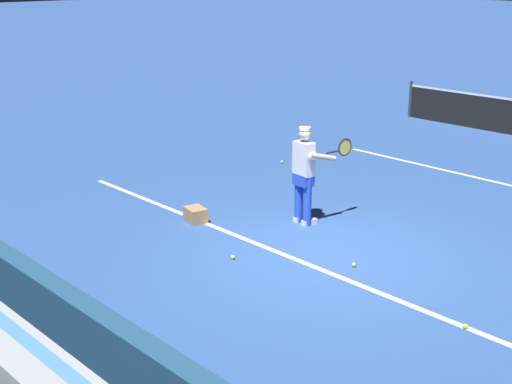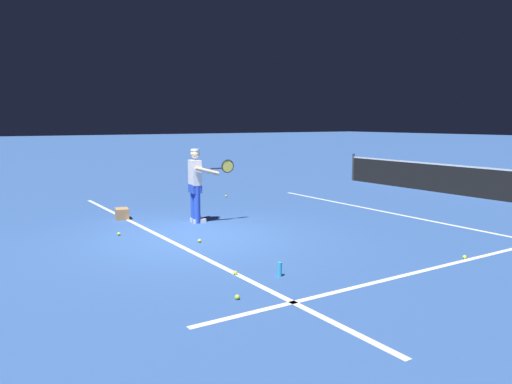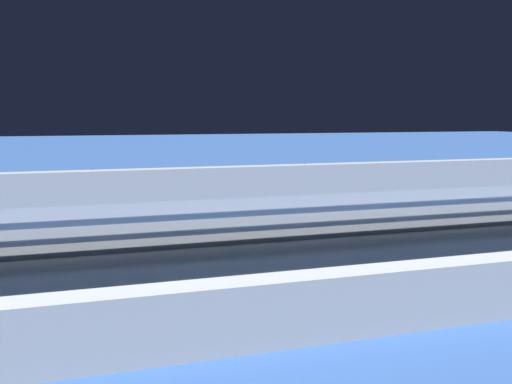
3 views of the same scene
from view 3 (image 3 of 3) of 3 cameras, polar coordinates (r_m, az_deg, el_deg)
ground_plane at (r=16.46m, az=0.21°, el=-4.00°), size 160.00×160.00×0.00m
court_baseline_white at (r=15.99m, az=0.71°, el=-4.37°), size 12.00×0.10×0.01m
court_sideline_white at (r=21.54m, az=7.78°, el=-1.03°), size 0.10×12.00×0.01m
court_service_line_white at (r=21.70m, az=-3.83°, el=-0.89°), size 8.22×0.10×0.01m
back_wall_sponsor_board at (r=12.02m, az=6.51°, el=-6.18°), size 26.46×0.25×1.10m
bleacher_stand at (r=10.02m, az=11.40°, el=-8.11°), size 25.14×3.20×3.40m
tennis_player at (r=16.73m, az=-4.85°, el=-0.71°), size 0.63×0.98×1.71m
ball_box_cardboard at (r=15.36m, az=-8.76°, el=-4.54°), size 0.45×0.38×0.26m
tennis_ball_by_box at (r=16.87m, az=13.14°, el=-3.81°), size 0.07×0.07×0.07m
tennis_ball_stray_back at (r=15.09m, az=-1.99°, el=-5.06°), size 0.07×0.07×0.07m
tennis_ball_near_player at (r=20.82m, az=8.44°, el=-1.30°), size 0.07×0.07×0.07m
tennis_ball_toward_net at (r=19.04m, az=-15.36°, el=-2.46°), size 0.07×0.07×0.07m
tennis_ball_far_left at (r=16.90m, az=9.49°, el=-3.67°), size 0.07×0.07×0.07m
tennis_ball_midcourt at (r=16.54m, az=1.96°, el=-3.83°), size 0.07×0.07×0.07m
water_bottle at (r=17.54m, az=10.02°, el=-2.98°), size 0.07×0.07×0.22m
tennis_net at (r=25.77m, az=-5.84°, el=1.72°), size 11.09×0.09×1.07m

